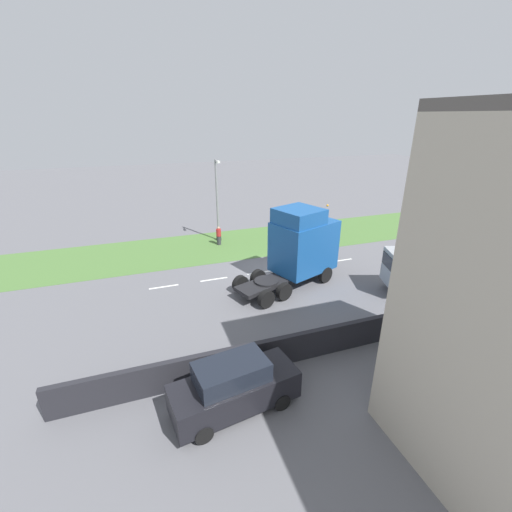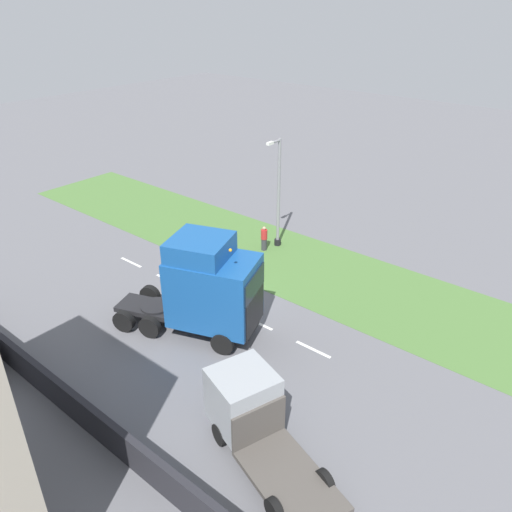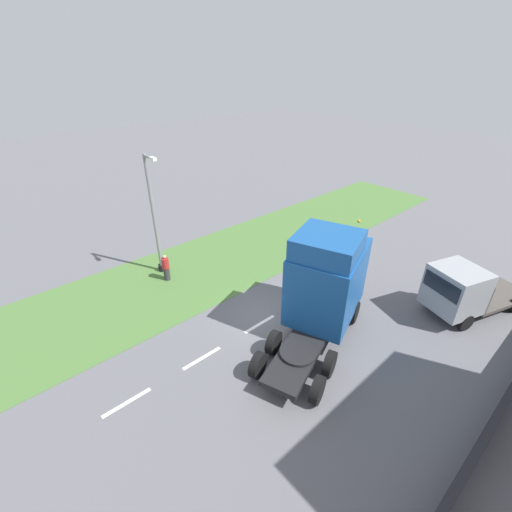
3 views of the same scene
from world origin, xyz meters
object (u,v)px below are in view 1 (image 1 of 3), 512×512
parked_car (234,387)px  pedestrian (219,236)px  lamp_post (218,206)px  lorry_cab (301,246)px  flatbed_truck (412,272)px

parked_car → pedestrian: 17.30m
lamp_post → pedestrian: 2.49m
lorry_cab → lamp_post: (-9.20, -3.11, 0.60)m
lamp_post → parked_car: bearing=-11.7°
lorry_cab → parked_car: size_ratio=1.50×
parked_car → lamp_post: bearing=160.0°
lamp_post → pedestrian: (1.00, -0.24, -2.26)m
parked_car → pedestrian: parked_car is taller
lorry_cab → flatbed_truck: 6.72m
flatbed_truck → lamp_post: 15.61m
flatbed_truck → parked_car: size_ratio=1.27×
lorry_cab → lamp_post: bearing=178.8°
pedestrian → parked_car: bearing=-11.6°
lorry_cab → parked_car: bearing=-58.0°
lorry_cab → pedestrian: lorry_cab is taller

